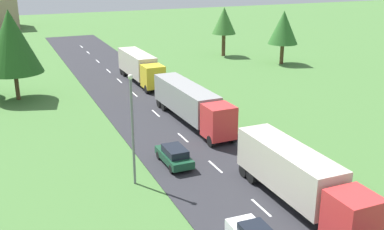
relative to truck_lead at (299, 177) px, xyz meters
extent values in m
cube|color=#2B2B30|center=(-2.28, 7.99, -2.10)|extent=(10.00, 140.00, 0.06)
cube|color=white|center=(-2.28, 0.66, -2.07)|extent=(0.16, 2.40, 0.01)
cube|color=white|center=(-2.28, 7.48, -2.07)|extent=(0.16, 2.40, 0.01)
cube|color=white|center=(-2.28, 14.22, -2.07)|extent=(0.16, 2.40, 0.01)
cube|color=white|center=(-2.28, 21.85, -2.07)|extent=(0.16, 2.40, 0.01)
cube|color=white|center=(-2.28, 29.81, -2.07)|extent=(0.16, 2.40, 0.01)
cube|color=white|center=(-2.28, 36.77, -2.07)|extent=(0.16, 2.40, 0.01)
cube|color=white|center=(-2.28, 43.00, -2.07)|extent=(0.16, 2.40, 0.01)
cube|color=white|center=(-2.28, 50.31, -2.07)|extent=(0.16, 2.40, 0.01)
cube|color=white|center=(-2.28, 58.14, -2.07)|extent=(0.16, 2.40, 0.01)
cube|color=white|center=(-2.28, 64.48, -2.07)|extent=(0.16, 2.40, 0.01)
cube|color=red|center=(0.03, -4.98, -0.21)|extent=(2.45, 2.56, 2.73)
cube|color=black|center=(0.03, -6.19, 0.28)|extent=(2.10, 0.11, 1.20)
cube|color=beige|center=(-0.01, 1.25, 0.15)|extent=(2.55, 9.21, 2.83)
cube|color=black|center=(-0.01, 1.25, -1.47)|extent=(0.95, 8.74, 0.24)
cylinder|color=black|center=(1.03, 4.01, -1.57)|extent=(0.36, 1.00, 1.00)
cylinder|color=black|center=(-1.07, 4.00, -1.57)|extent=(0.36, 1.00, 1.00)
cylinder|color=black|center=(1.02, 5.11, -1.57)|extent=(0.36, 1.00, 1.00)
cylinder|color=black|center=(-1.08, 5.10, -1.57)|extent=(0.36, 1.00, 1.00)
cube|color=red|center=(0.18, 11.97, -0.12)|extent=(2.51, 2.55, 2.90)
cube|color=black|center=(0.21, 10.78, 0.40)|extent=(2.10, 0.16, 1.28)
cube|color=gray|center=(-0.03, 19.08, 0.09)|extent=(2.82, 11.12, 2.71)
cube|color=black|center=(-0.03, 19.08, -1.47)|extent=(1.20, 10.52, 0.24)
cylinder|color=black|center=(1.24, 11.37, -1.57)|extent=(0.38, 1.01, 1.00)
cylinder|color=black|center=(-0.85, 11.31, -1.57)|extent=(0.38, 1.01, 1.00)
cylinder|color=black|center=(0.93, 22.42, -1.57)|extent=(0.38, 1.01, 1.00)
cylinder|color=black|center=(-1.17, 22.36, -1.57)|extent=(0.38, 1.01, 1.00)
cylinder|color=black|center=(0.89, 23.75, -1.57)|extent=(0.38, 1.01, 1.00)
cylinder|color=black|center=(-1.21, 23.69, -1.57)|extent=(0.38, 1.01, 1.00)
cube|color=yellow|center=(0.25, 30.19, -0.23)|extent=(2.50, 2.60, 2.69)
cube|color=black|center=(0.28, 28.97, 0.26)|extent=(2.10, 0.15, 1.18)
cube|color=beige|center=(0.11, 36.38, 0.16)|extent=(2.71, 9.20, 2.87)
cube|color=black|center=(0.11, 36.38, -1.47)|extent=(1.10, 8.71, 0.24)
cylinder|color=black|center=(1.32, 29.58, -1.57)|extent=(0.37, 1.01, 1.00)
cylinder|color=black|center=(-0.78, 29.53, -1.57)|extent=(0.37, 1.01, 1.00)
cylinder|color=black|center=(1.10, 39.15, -1.57)|extent=(0.37, 1.01, 1.00)
cylinder|color=black|center=(-1.00, 39.10, -1.57)|extent=(0.37, 1.01, 1.00)
cylinder|color=black|center=(1.07, 40.25, -1.57)|extent=(0.37, 1.01, 1.00)
cylinder|color=black|center=(-1.03, 40.20, -1.57)|extent=(0.37, 1.01, 1.00)
cylinder|color=black|center=(-4.23, -1.91, -1.75)|extent=(0.23, 0.64, 0.64)
cube|color=#19472D|center=(-5.06, 9.19, -1.45)|extent=(1.78, 4.24, 0.60)
cube|color=black|center=(-5.06, 8.98, -0.87)|extent=(1.48, 2.38, 0.57)
cylinder|color=black|center=(-5.84, 10.62, -1.75)|extent=(0.22, 0.64, 0.64)
cylinder|color=black|center=(-4.30, 10.63, -1.75)|extent=(0.22, 0.64, 0.64)
cylinder|color=black|center=(-5.82, 7.74, -1.75)|extent=(0.22, 0.64, 0.64)
cylinder|color=black|center=(-4.28, 7.76, -1.75)|extent=(0.22, 0.64, 0.64)
cylinder|color=slate|center=(-8.80, 7.32, 1.76)|extent=(0.18, 0.18, 7.79)
sphere|color=silver|center=(-8.80, 7.32, 5.78)|extent=(0.36, 0.36, 0.36)
cylinder|color=#513823|center=(-15.18, 33.14, -0.55)|extent=(0.47, 0.47, 3.17)
cone|color=#23561E|center=(-15.18, 33.14, 4.57)|extent=(6.42, 6.42, 7.06)
cylinder|color=#513823|center=(18.21, 46.81, -0.29)|extent=(0.61, 0.61, 3.69)
cone|color=#38702D|center=(18.21, 46.81, 3.72)|extent=(3.93, 3.93, 4.32)
cylinder|color=#513823|center=(23.69, 37.68, -0.58)|extent=(0.57, 0.57, 3.11)
cone|color=#2D6628|center=(23.69, 37.68, 3.47)|extent=(4.53, 4.53, 4.98)
camera|label=1|loc=(-16.82, -22.04, 13.21)|focal=43.36mm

